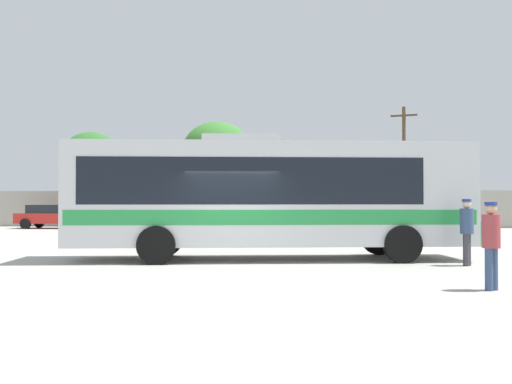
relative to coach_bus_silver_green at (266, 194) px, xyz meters
name	(u,v)px	position (x,y,z in m)	size (l,w,h in m)	color
ground_plane	(258,239)	(-0.80, 8.62, -1.91)	(300.00, 300.00, 0.00)	#A3A099
perimeter_wall	(271,209)	(-0.80, 20.68, -0.72)	(80.00, 0.30, 2.39)	#9E998C
coach_bus_silver_green	(266,194)	(0.00, 0.00, 0.00)	(11.68, 3.96, 3.59)	silver
attendant_by_bus_door	(467,228)	(5.36, -1.26, -0.92)	(0.48, 0.48, 1.75)	#38383D
passenger_waiting_on_apron	(491,240)	(4.59, -5.43, -0.96)	(0.47, 0.47, 1.68)	#33476B
parked_car_leftmost_red	(52,216)	(-14.43, 17.94, -1.13)	(4.29, 2.07, 1.48)	red
parked_car_second_red	(145,216)	(-8.47, 17.91, -1.11)	(4.57, 2.22, 1.52)	red
utility_pole_near	(404,164)	(8.30, 23.18, 2.39)	(1.76, 0.64, 8.24)	#4C3823
roadside_tree_left	(91,157)	(-13.72, 22.81, 2.93)	(4.18, 4.18, 6.63)	brown
roadside_tree_midleft	(217,151)	(-5.34, 27.29, 3.72)	(5.35, 5.35, 7.92)	brown
roadside_tree_midright	(320,176)	(2.62, 25.09, 1.61)	(3.78, 3.78, 5.15)	brown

